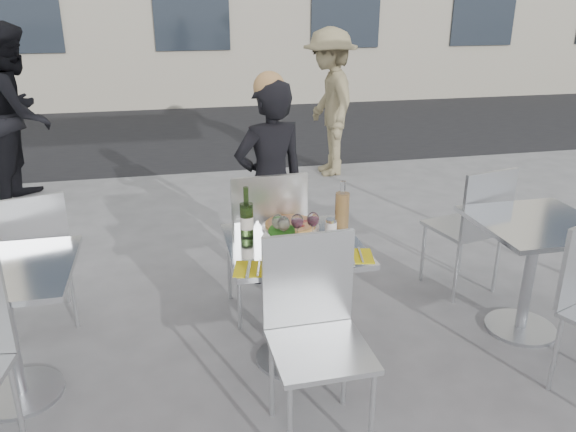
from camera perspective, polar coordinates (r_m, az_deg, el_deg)
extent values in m
plane|color=slate|center=(3.42, 0.56, -14.31)|extent=(80.00, 80.00, 0.00)
cube|color=black|center=(9.45, -8.42, 8.72)|extent=(24.00, 5.00, 0.00)
cylinder|color=#B7BABF|center=(3.42, 0.56, -14.14)|extent=(0.44, 0.44, 0.02)
cylinder|color=#B7BABF|center=(3.22, 0.58, -8.93)|extent=(0.07, 0.07, 0.72)
cube|color=silver|center=(3.06, 0.61, -3.00)|extent=(0.72, 0.72, 0.03)
cylinder|color=#B7BABF|center=(3.47, -25.44, -15.91)|extent=(0.44, 0.44, 0.02)
cylinder|color=#B7BABF|center=(3.28, -26.42, -10.84)|extent=(0.07, 0.07, 0.72)
cylinder|color=#B7BABF|center=(3.98, 22.50, -10.41)|extent=(0.44, 0.44, 0.02)
cylinder|color=#B7BABF|center=(3.81, 23.24, -5.79)|extent=(0.07, 0.07, 0.72)
cube|color=silver|center=(3.67, 24.05, -0.69)|extent=(0.72, 0.72, 0.03)
cylinder|color=silver|center=(4.01, -0.36, -4.56)|extent=(0.03, 0.03, 0.50)
cylinder|color=silver|center=(3.94, -5.99, -5.16)|extent=(0.03, 0.03, 0.50)
cylinder|color=silver|center=(3.67, 1.19, -7.15)|extent=(0.03, 0.03, 0.50)
cylinder|color=silver|center=(3.59, -4.99, -7.89)|extent=(0.03, 0.03, 0.50)
cube|color=silver|center=(3.68, -2.60, -2.54)|extent=(0.48, 0.48, 0.03)
cube|color=silver|center=(3.37, -1.85, 0.06)|extent=(0.46, 0.05, 0.50)
cylinder|color=silver|center=(2.61, 0.19, -20.90)|extent=(0.03, 0.03, 0.48)
cylinder|color=silver|center=(2.70, 8.52, -19.42)|extent=(0.03, 0.03, 0.48)
cylinder|color=silver|center=(2.89, -1.68, -16.00)|extent=(0.03, 0.03, 0.48)
cylinder|color=silver|center=(2.98, 5.74, -14.89)|extent=(0.03, 0.03, 0.48)
cube|color=silver|center=(2.64, 3.31, -13.51)|extent=(0.45, 0.45, 0.03)
cube|color=silver|center=(2.69, 2.06, -6.46)|extent=(0.44, 0.04, 0.48)
cylinder|color=silver|center=(4.18, -21.72, -5.42)|extent=(0.02, 0.02, 0.45)
cylinder|color=silver|center=(4.17, -26.63, -6.28)|extent=(0.02, 0.02, 0.45)
cylinder|color=silver|center=(3.85, -20.97, -7.59)|extent=(0.02, 0.02, 0.45)
cylinder|color=silver|center=(3.84, -26.32, -8.53)|extent=(0.02, 0.02, 0.45)
cube|color=silver|center=(3.91, -24.42, -3.85)|extent=(0.52, 0.52, 0.03)
cube|color=silver|center=(3.62, -24.67, -1.65)|extent=(0.41, 0.14, 0.45)
cylinder|color=silver|center=(2.99, -25.75, -16.93)|extent=(0.03, 0.03, 0.49)
cylinder|color=silver|center=(4.52, 17.21, -2.76)|extent=(0.02, 0.02, 0.46)
cylinder|color=silver|center=(4.30, 13.54, -3.64)|extent=(0.02, 0.02, 0.46)
cylinder|color=silver|center=(4.29, 20.42, -4.51)|extent=(0.02, 0.02, 0.46)
cylinder|color=silver|center=(4.05, 16.70, -5.56)|extent=(0.02, 0.02, 0.46)
cube|color=silver|center=(4.19, 17.31, -1.11)|extent=(0.51, 0.51, 0.03)
cube|color=silver|center=(3.97, 19.71, 1.11)|extent=(0.42, 0.12, 0.46)
cylinder|color=silver|center=(3.38, 25.50, -12.54)|extent=(0.02, 0.02, 0.46)
imported|color=black|center=(4.04, -1.80, 3.24)|extent=(0.62, 0.49, 1.49)
imported|color=black|center=(6.42, -25.76, 9.30)|extent=(0.73, 0.92, 1.80)
imported|color=#8D7F5B|center=(6.75, 4.22, 11.38)|extent=(0.68, 1.13, 1.71)
cylinder|color=#E0A357|center=(2.89, 1.81, -3.97)|extent=(0.33, 0.33, 0.02)
cylinder|color=beige|center=(2.89, 1.81, -3.79)|extent=(0.29, 0.29, 0.00)
cylinder|color=white|center=(3.25, 0.25, -1.11)|extent=(0.33, 0.33, 0.01)
cylinder|color=#E0A357|center=(3.24, 0.25, -0.86)|extent=(0.29, 0.29, 0.02)
cylinder|color=beige|center=(3.24, 0.25, -0.70)|extent=(0.26, 0.26, 0.00)
cylinder|color=white|center=(3.10, -0.64, -2.20)|extent=(0.22, 0.22, 0.01)
ellipsoid|color=#1A6A1A|center=(3.09, -0.65, -1.53)|extent=(0.15, 0.15, 0.08)
sphere|color=#B21914|center=(3.11, 0.00, -1.17)|extent=(0.03, 0.03, 0.03)
cylinder|color=#324F1D|center=(3.09, -4.22, -0.49)|extent=(0.07, 0.07, 0.20)
cone|color=#324F1D|center=(3.05, -4.27, 1.26)|extent=(0.07, 0.07, 0.03)
cylinder|color=#324F1D|center=(3.04, -4.29, 2.06)|extent=(0.03, 0.03, 0.10)
cylinder|color=silver|center=(3.09, -4.21, -0.66)|extent=(0.07, 0.08, 0.07)
cylinder|color=tan|center=(3.20, 5.51, 0.46)|extent=(0.08, 0.08, 0.22)
cylinder|color=white|center=(3.16, 5.60, 2.84)|extent=(0.03, 0.03, 0.08)
cylinder|color=white|center=(3.12, 4.37, -1.38)|extent=(0.06, 0.06, 0.09)
cylinder|color=silver|center=(3.10, 4.40, -0.47)|extent=(0.06, 0.06, 0.02)
cylinder|color=white|center=(3.04, -0.44, -2.76)|extent=(0.06, 0.06, 0.00)
cylinder|color=white|center=(3.03, -0.44, -2.01)|extent=(0.01, 0.01, 0.09)
ellipsoid|color=white|center=(3.00, -0.45, -0.78)|extent=(0.07, 0.07, 0.08)
ellipsoid|color=beige|center=(3.00, -0.45, -0.96)|extent=(0.05, 0.05, 0.05)
cylinder|color=white|center=(3.07, -1.00, -2.55)|extent=(0.06, 0.06, 0.00)
cylinder|color=white|center=(3.05, -1.00, -1.81)|extent=(0.01, 0.01, 0.09)
ellipsoid|color=white|center=(3.03, -1.01, -0.59)|extent=(0.07, 0.07, 0.08)
ellipsoid|color=beige|center=(3.03, -1.01, -0.76)|extent=(0.05, 0.05, 0.05)
cylinder|color=white|center=(3.08, 0.94, -2.48)|extent=(0.06, 0.06, 0.00)
cylinder|color=white|center=(3.06, 0.94, -1.75)|extent=(0.01, 0.01, 0.09)
ellipsoid|color=white|center=(3.04, 0.95, -0.53)|extent=(0.07, 0.07, 0.08)
ellipsoid|color=#45091D|center=(3.04, 0.95, -0.70)|extent=(0.05, 0.05, 0.05)
cylinder|color=white|center=(3.11, 2.52, -2.28)|extent=(0.06, 0.06, 0.00)
cylinder|color=white|center=(3.09, 2.53, -1.55)|extent=(0.01, 0.01, 0.09)
ellipsoid|color=white|center=(3.06, 2.55, -0.34)|extent=(0.07, 0.07, 0.08)
ellipsoid|color=#45091D|center=(3.07, 2.55, -0.51)|extent=(0.05, 0.05, 0.05)
cube|color=yellow|center=(2.76, -3.61, -5.38)|extent=(0.22, 0.22, 0.00)
cube|color=#B7BABF|center=(2.76, -4.02, -5.35)|extent=(0.06, 0.20, 0.00)
cube|color=#B7BABF|center=(2.77, -2.99, -5.25)|extent=(0.05, 0.18, 0.00)
cube|color=yellow|center=(2.92, 6.84, -4.03)|extent=(0.21, 0.21, 0.00)
cube|color=#B7BABF|center=(2.91, 6.47, -4.00)|extent=(0.06, 0.20, 0.00)
cube|color=#B7BABF|center=(2.92, 7.40, -3.90)|extent=(0.05, 0.18, 0.00)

